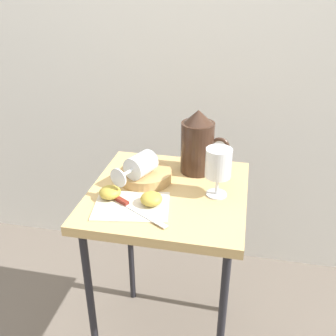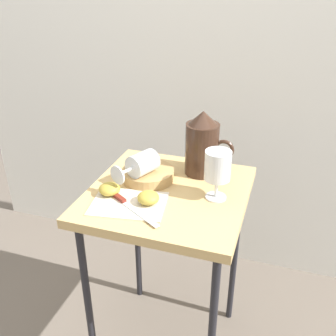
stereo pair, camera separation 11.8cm
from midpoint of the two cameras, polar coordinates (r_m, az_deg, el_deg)
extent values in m
cube|color=white|center=(1.69, 2.36, 15.63)|extent=(2.40, 0.03, 1.97)
cube|color=tan|center=(1.23, -2.76, -4.01)|extent=(0.49, 0.50, 0.03)
cylinder|color=black|center=(1.36, -13.73, -20.35)|extent=(0.02, 0.02, 0.67)
cylinder|color=black|center=(1.64, -7.71, -10.01)|extent=(0.02, 0.02, 0.67)
cylinder|color=black|center=(1.57, 6.90, -11.89)|extent=(0.02, 0.02, 0.67)
cube|color=beige|center=(1.15, -8.33, -5.64)|extent=(0.24, 0.19, 0.00)
cylinder|color=tan|center=(1.28, -5.98, -1.20)|extent=(0.17, 0.17, 0.03)
cylinder|color=#382319|center=(1.30, 1.74, 2.97)|extent=(0.11, 0.11, 0.18)
cylinder|color=#D1661E|center=(1.31, 1.72, 1.57)|extent=(0.10, 0.10, 0.10)
cone|color=#382319|center=(1.26, 1.81, 7.55)|extent=(0.09, 0.09, 0.04)
torus|color=#382319|center=(1.29, 4.99, 3.03)|extent=(0.07, 0.01, 0.07)
cylinder|color=silver|center=(1.20, 4.35, -3.94)|extent=(0.06, 0.06, 0.00)
cylinder|color=silver|center=(1.18, 4.41, -2.58)|extent=(0.01, 0.01, 0.06)
cylinder|color=silver|center=(1.15, 4.54, 0.68)|extent=(0.08, 0.08, 0.09)
cylinder|color=#D1661E|center=(1.16, 4.50, -0.19)|extent=(0.07, 0.07, 0.04)
cylinder|color=silver|center=(1.23, -6.78, 0.42)|extent=(0.10, 0.11, 0.07)
cylinder|color=silver|center=(1.18, -9.17, -0.91)|extent=(0.03, 0.06, 0.01)
cylinder|color=silver|center=(1.16, -10.25, -1.52)|extent=(0.06, 0.03, 0.06)
ellipsoid|color=#B29938|center=(1.19, -11.37, -3.61)|extent=(0.07, 0.07, 0.04)
ellipsoid|color=#B29938|center=(1.14, -5.45, -4.62)|extent=(0.07, 0.07, 0.04)
cube|color=silver|center=(1.10, -6.36, -7.13)|extent=(0.14, 0.10, 0.00)
cube|color=maroon|center=(1.18, -10.24, -4.58)|extent=(0.08, 0.06, 0.01)
camera|label=1|loc=(0.06, -92.86, -1.48)|focal=41.37mm
camera|label=2|loc=(0.06, 87.14, 1.48)|focal=41.37mm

